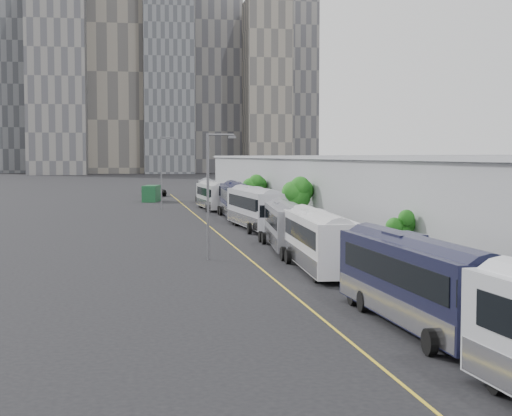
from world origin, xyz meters
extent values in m
cube|color=gray|center=(9.00, 55.00, 0.06)|extent=(10.00, 170.00, 0.12)
cube|color=gold|center=(-1.50, 55.00, 0.01)|extent=(0.12, 160.00, 0.02)
cube|color=gray|center=(13.00, 55.00, 3.40)|extent=(12.00, 160.00, 6.80)
cube|color=gray|center=(13.00, 55.00, 5.85)|extent=(12.45, 160.40, 2.57)
cube|color=gray|center=(7.10, 55.00, 7.00)|extent=(0.30, 160.00, 0.40)
cube|color=slate|center=(-35.00, 300.00, 47.50)|extent=(22.00, 22.00, 95.00)
cube|color=gray|center=(-12.00, 320.00, 60.00)|extent=(26.00, 24.00, 120.00)
cube|color=slate|center=(8.00, 310.00, 40.00)|extent=(20.00, 20.00, 80.00)
cube|color=slate|center=(28.00, 330.00, 52.50)|extent=(24.00, 24.00, 105.00)
cube|color=gray|center=(48.00, 305.00, 35.00)|extent=(18.00, 18.00, 70.00)
cube|color=slate|center=(-55.00, 340.00, 55.00)|extent=(28.00, 26.00, 110.00)
cube|color=slate|center=(65.00, 340.00, 45.00)|extent=(22.00, 22.00, 90.00)
cube|color=black|center=(2.01, 18.98, 1.92)|extent=(3.00, 13.05, 3.14)
cube|color=black|center=(2.01, 18.78, 2.49)|extent=(3.02, 11.50, 1.07)
cube|color=silver|center=(2.01, 18.98, 0.92)|extent=(3.04, 12.79, 1.01)
cube|color=black|center=(2.01, 20.48, 3.64)|extent=(1.37, 2.24, 0.30)
cube|color=white|center=(1.90, 35.27, 1.88)|extent=(3.26, 12.84, 3.08)
cube|color=black|center=(1.90, 35.07, 2.44)|extent=(3.23, 11.32, 1.05)
cube|color=silver|center=(1.90, 35.27, 0.90)|extent=(3.28, 12.59, 0.99)
cube|color=white|center=(1.90, 36.73, 3.57)|extent=(1.39, 2.22, 0.29)
cube|color=gray|center=(2.30, 47.11, 1.80)|extent=(3.65, 12.32, 2.94)
cube|color=black|center=(2.30, 46.92, 2.33)|extent=(3.56, 10.88, 1.00)
cube|color=silver|center=(2.30, 47.11, 0.86)|extent=(3.67, 12.08, 0.94)
cube|color=gray|center=(2.30, 48.51, 3.41)|extent=(1.42, 2.17, 0.28)
cube|color=#B6B7C1|center=(2.63, 63.47, 2.07)|extent=(3.71, 14.11, 3.38)
cube|color=black|center=(2.63, 63.25, 2.67)|extent=(3.66, 12.44, 1.15)
cube|color=silver|center=(2.63, 63.47, 0.98)|extent=(3.74, 13.83, 1.08)
cube|color=#B6B7C1|center=(2.63, 65.08, 3.92)|extent=(1.55, 2.45, 0.32)
cube|color=black|center=(2.78, 77.61, 2.07)|extent=(3.47, 14.11, 3.39)
cube|color=black|center=(2.78, 77.39, 2.68)|extent=(3.45, 12.44, 1.15)
cube|color=silver|center=(2.78, 77.61, 0.99)|extent=(3.50, 13.83, 1.08)
cube|color=black|center=(2.78, 79.22, 3.93)|extent=(1.51, 2.43, 0.32)
cube|color=silver|center=(1.60, 91.66, 1.87)|extent=(3.20, 12.72, 3.05)
cube|color=black|center=(1.60, 91.47, 2.42)|extent=(3.17, 11.21, 1.04)
cube|color=silver|center=(1.60, 91.66, 0.89)|extent=(3.22, 12.47, 0.98)
cube|color=silver|center=(1.60, 93.12, 3.54)|extent=(1.37, 2.20, 0.29)
cube|color=gray|center=(2.38, 105.30, 1.86)|extent=(3.37, 12.68, 3.04)
cube|color=black|center=(2.38, 105.10, 2.40)|extent=(3.33, 11.18, 1.03)
cube|color=silver|center=(2.38, 105.30, 0.88)|extent=(3.39, 12.43, 0.97)
cube|color=gray|center=(2.38, 106.74, 3.52)|extent=(1.40, 2.20, 0.29)
cylinder|color=black|center=(6.11, 32.26, 1.43)|extent=(0.18, 0.18, 2.86)
sphere|color=#195E15|center=(6.11, 32.26, 2.83)|extent=(1.38, 1.38, 1.38)
cylinder|color=black|center=(5.44, 57.44, 1.91)|extent=(0.18, 0.18, 3.83)
sphere|color=#195E15|center=(5.44, 57.44, 3.90)|extent=(2.57, 2.57, 2.57)
cylinder|color=black|center=(5.37, 80.72, 1.72)|extent=(0.18, 0.18, 3.44)
sphere|color=#195E15|center=(5.37, 80.72, 3.54)|extent=(2.61, 2.61, 2.61)
cylinder|color=#59595E|center=(-4.35, 41.53, 4.35)|extent=(0.18, 0.18, 8.70)
cylinder|color=#59595E|center=(-3.45, 41.53, 8.60)|extent=(1.80, 0.14, 0.14)
cube|color=#59595E|center=(-2.65, 41.53, 8.45)|extent=(0.50, 0.22, 0.18)
cylinder|color=#59595E|center=(-5.16, 92.12, 4.84)|extent=(0.18, 0.18, 9.68)
cylinder|color=#59595E|center=(-4.26, 92.12, 9.58)|extent=(1.80, 0.14, 0.14)
cube|color=#59595E|center=(-3.46, 92.12, 9.43)|extent=(0.50, 0.22, 0.18)
cube|color=#144122|center=(-5.82, 111.68, 1.26)|extent=(3.16, 5.67, 2.53)
imported|color=black|center=(-4.72, 128.79, 0.88)|extent=(4.77, 6.93, 1.76)
camera|label=1|loc=(-10.01, -11.93, 7.15)|focal=55.00mm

